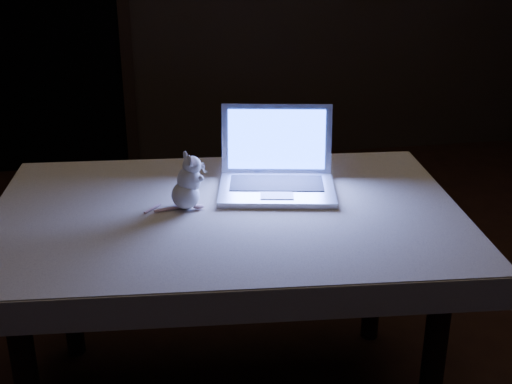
{
  "coord_description": "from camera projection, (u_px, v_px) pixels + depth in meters",
  "views": [
    {
      "loc": [
        -0.57,
        -2.13,
        1.67
      ],
      "look_at": [
        -0.21,
        -0.16,
        0.84
      ],
      "focal_mm": 48.0,
      "sensor_mm": 36.0,
      "label": 1
    }
  ],
  "objects": [
    {
      "name": "plush_mouse",
      "position": [
        185.0,
        182.0,
        2.19
      ],
      "size": [
        0.17,
        0.17,
        0.18
      ],
      "primitive_type": null,
      "rotation": [
        0.0,
        0.0,
        -0.28
      ],
      "color": "silver",
      "rests_on": "tablecloth"
    },
    {
      "name": "table",
      "position": [
        229.0,
        311.0,
        2.37
      ],
      "size": [
        1.49,
        1.03,
        0.76
      ],
      "primitive_type": null,
      "rotation": [
        0.0,
        0.0,
        -0.09
      ],
      "color": "black",
      "rests_on": "floor"
    },
    {
      "name": "floor",
      "position": [
        303.0,
        371.0,
        2.67
      ],
      "size": [
        5.0,
        5.0,
        0.0
      ],
      "primitive_type": "plane",
      "color": "black",
      "rests_on": "ground"
    },
    {
      "name": "laptop",
      "position": [
        277.0,
        156.0,
        2.3
      ],
      "size": [
        0.45,
        0.41,
        0.27
      ],
      "primitive_type": null,
      "rotation": [
        0.0,
        0.0,
        -0.2
      ],
      "color": "silver",
      "rests_on": "tablecloth"
    },
    {
      "name": "tablecloth",
      "position": [
        199.0,
        218.0,
        2.28
      ],
      "size": [
        1.57,
        1.09,
        0.1
      ],
      "primitive_type": null,
      "rotation": [
        0.0,
        0.0,
        -0.05
      ],
      "color": "beige",
      "rests_on": "table"
    },
    {
      "name": "doorway",
      "position": [
        45.0,
        11.0,
        4.35
      ],
      "size": [
        1.06,
        0.36,
        2.13
      ],
      "primitive_type": null,
      "color": "black",
      "rests_on": "back_wall"
    }
  ]
}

